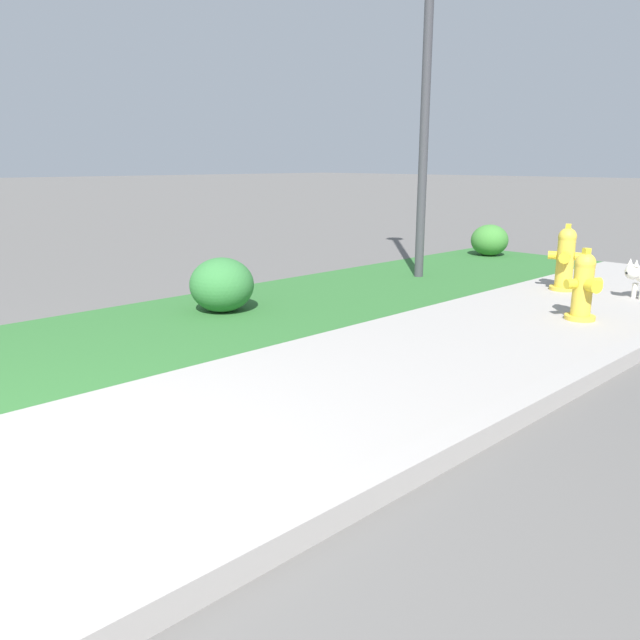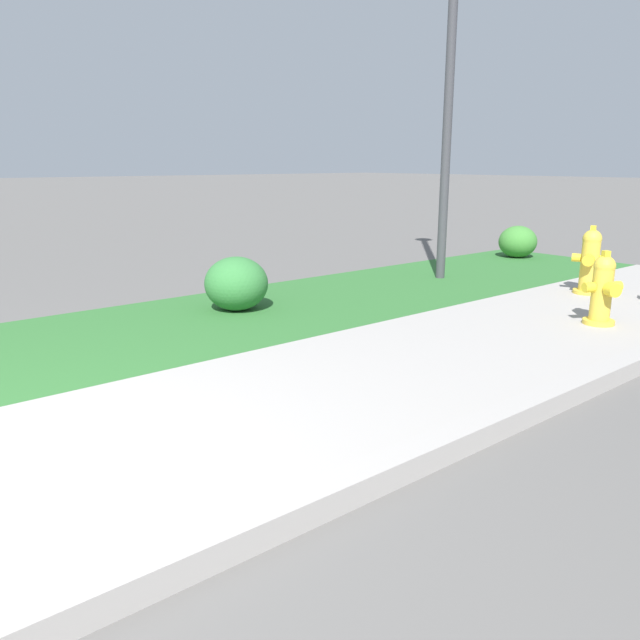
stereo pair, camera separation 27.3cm
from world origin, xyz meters
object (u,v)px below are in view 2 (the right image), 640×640
Objects in this scene: fire_hydrant_by_grass_verge at (602,290)px; street_lamp at (453,16)px; fire_hydrant_mid_block at (590,262)px; shrub_bush_near_lamp at (518,242)px; shrub_bush_mid_verge at (236,284)px.

fire_hydrant_by_grass_verge is 3.72m from street_lamp.
shrub_bush_near_lamp is at bearing -62.60° from fire_hydrant_mid_block.
fire_hydrant_mid_block is 1.22× the size of shrub_bush_mid_verge.
fire_hydrant_by_grass_verge is at bearing -106.75° from street_lamp.
fire_hydrant_mid_block is at bearing -119.81° from fire_hydrant_by_grass_verge.
fire_hydrant_by_grass_verge is at bearing 100.34° from fire_hydrant_mid_block.
fire_hydrant_by_grass_verge is at bearing -49.75° from shrub_bush_mid_verge.
street_lamp reaches higher than fire_hydrant_by_grass_verge.
fire_hydrant_by_grass_verge is 0.89× the size of fire_hydrant_mid_block.
shrub_bush_near_lamp is (2.26, 0.38, -2.79)m from street_lamp.
fire_hydrant_by_grass_verge is 3.37m from shrub_bush_mid_verge.
fire_hydrant_mid_block is 0.16× the size of street_lamp.
fire_hydrant_mid_block reaches higher than shrub_bush_near_lamp.
street_lamp is 8.08× the size of shrub_bush_near_lamp.
shrub_bush_mid_verge is (-2.91, 0.14, -2.77)m from street_lamp.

